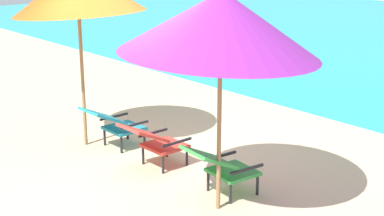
% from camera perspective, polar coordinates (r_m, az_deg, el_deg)
% --- Properties ---
extents(ground_plane, '(40.00, 40.00, 0.00)m').
position_cam_1_polar(ground_plane, '(10.54, 13.71, -0.52)').
color(ground_plane, '#CCB78E').
extents(lounge_chair_left, '(0.55, 0.88, 0.68)m').
position_cam_1_polar(lounge_chair_left, '(8.51, -7.74, -1.46)').
color(lounge_chair_left, teal).
rests_on(lounge_chair_left, ground_plane).
extents(lounge_chair_center, '(0.55, 0.88, 0.68)m').
position_cam_1_polar(lounge_chair_center, '(7.74, -3.74, -3.20)').
color(lounge_chair_center, red).
rests_on(lounge_chair_center, ground_plane).
extents(lounge_chair_right, '(0.62, 0.93, 0.68)m').
position_cam_1_polar(lounge_chair_right, '(6.90, 2.97, -5.71)').
color(lounge_chair_right, '#338E3D').
rests_on(lounge_chair_right, ground_plane).
extents(beach_umbrella_right, '(3.11, 3.11, 2.55)m').
position_cam_1_polar(beach_umbrella_right, '(6.12, 2.87, 8.44)').
color(beach_umbrella_right, olive).
rests_on(beach_umbrella_right, ground_plane).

